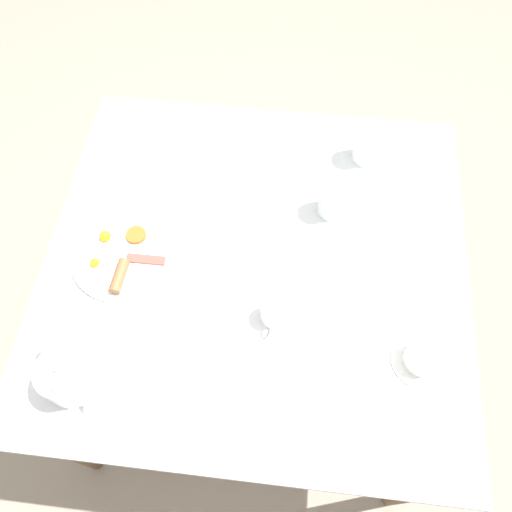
{
  "coord_description": "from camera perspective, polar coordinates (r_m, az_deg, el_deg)",
  "views": [
    {
      "loc": [
        0.62,
        0.07,
        1.91
      ],
      "look_at": [
        0.0,
        0.0,
        0.75
      ],
      "focal_mm": 35.0,
      "sensor_mm": 36.0,
      "label": 1
    }
  ],
  "objects": [
    {
      "name": "knife_by_plate",
      "position": [
        1.41,
        -2.0,
        5.09
      ],
      "size": [
        0.2,
        0.14,
        0.0
      ],
      "rotation": [
        0.0,
        0.0,
        4.11
      ],
      "color": "silver",
      "rests_on": "table"
    },
    {
      "name": "breakfast_plate",
      "position": [
        1.38,
        -15.2,
        -0.07
      ],
      "size": [
        0.27,
        0.27,
        0.04
      ],
      "color": "white",
      "rests_on": "table"
    },
    {
      "name": "spoon_for_tea",
      "position": [
        1.21,
        4.75,
        -15.64
      ],
      "size": [
        0.15,
        0.05,
        0.0
      ],
      "rotation": [
        0.0,
        0.0,
        1.81
      ],
      "color": "silver",
      "rests_on": "table"
    },
    {
      "name": "fork_by_plate",
      "position": [
        1.36,
        12.94,
        -0.81
      ],
      "size": [
        0.15,
        0.09,
        0.0
      ],
      "rotation": [
        0.0,
        0.0,
        4.23
      ],
      "color": "silver",
      "rests_on": "table"
    },
    {
      "name": "creamer_jug",
      "position": [
        1.23,
        1.94,
        -6.55
      ],
      "size": [
        0.09,
        0.06,
        0.07
      ],
      "color": "white",
      "rests_on": "table"
    },
    {
      "name": "teapot_near",
      "position": [
        1.24,
        -20.77,
        -12.7
      ],
      "size": [
        0.15,
        0.18,
        0.13
      ],
      "rotation": [
        0.0,
        0.0,
        0.89
      ],
      "color": "white",
      "rests_on": "table"
    },
    {
      "name": "water_glass_tall",
      "position": [
        1.51,
        12.63,
        12.49
      ],
      "size": [
        0.08,
        0.08,
        0.13
      ],
      "color": "white",
      "rests_on": "table"
    },
    {
      "name": "table",
      "position": [
        1.39,
        0.0,
        -1.62
      ],
      "size": [
        1.08,
        1.12,
        0.73
      ],
      "color": "silver",
      "rests_on": "ground_plane"
    },
    {
      "name": "teacup_with_saucer_left",
      "position": [
        1.27,
        18.49,
        -10.99
      ],
      "size": [
        0.14,
        0.14,
        0.06
      ],
      "color": "white",
      "rests_on": "table"
    },
    {
      "name": "water_glass_short",
      "position": [
        1.38,
        8.79,
        6.53
      ],
      "size": [
        0.08,
        0.08,
        0.12
      ],
      "color": "white",
      "rests_on": "table"
    },
    {
      "name": "ground_plane",
      "position": [
        2.01,
        0.0,
        -10.25
      ],
      "size": [
        8.0,
        8.0,
        0.0
      ],
      "primitive_type": "plane",
      "color": "gray"
    }
  ]
}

